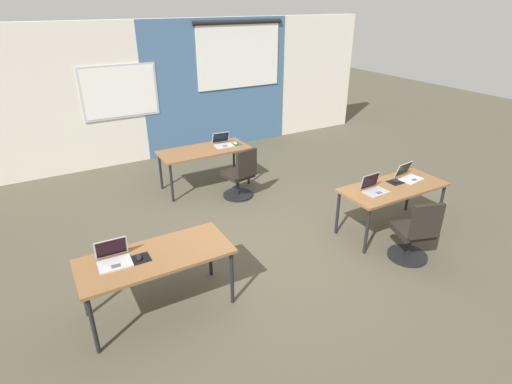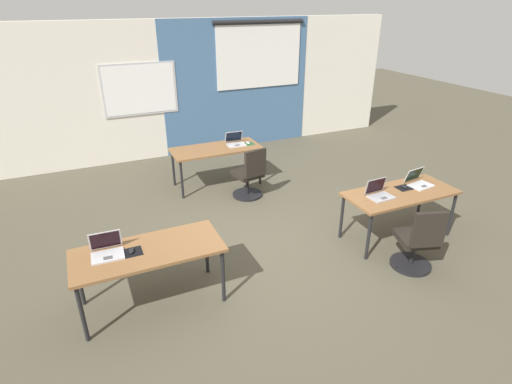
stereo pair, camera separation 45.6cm
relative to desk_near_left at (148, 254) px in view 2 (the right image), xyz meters
The scene contains 17 objects.
ground_plane 1.96m from the desk_near_left, 18.92° to the left, with size 24.00×24.00×0.00m.
back_wall_assembly 5.17m from the desk_near_left, 69.58° to the left, with size 10.00×0.27×2.80m.
desk_near_left is the anchor object (origin of this frame).
desk_near_right 3.50m from the desk_near_left, ahead, with size 1.60×0.70×0.72m.
desk_far_center 3.30m from the desk_near_left, 57.99° to the left, with size 1.60×0.70×0.72m.
laptop_near_left_end 0.43m from the desk_near_left, 168.59° to the left, with size 0.34×0.29×0.23m.
mousepad_near_left_end 0.18m from the desk_near_left, behind, with size 0.22×0.19×0.00m.
mouse_near_left_end 0.19m from the desk_near_left, behind, with size 0.08×0.11×0.03m.
laptop_far_right 3.56m from the desk_near_left, 52.94° to the left, with size 0.35×0.33×0.23m.
mousepad_far_right 3.64m from the desk_near_left, 49.52° to the left, with size 0.22×0.19×0.00m.
mouse_far_right 3.64m from the desk_near_left, 49.52° to the left, with size 0.07×0.11×0.03m.
chair_far_right 2.95m from the desk_near_left, 44.70° to the left, with size 0.52×0.57×0.92m.
laptop_near_right_inner 3.12m from the desk_near_left, ahead, with size 0.34×0.29×0.24m.
chair_near_right_inner 3.27m from the desk_near_left, 12.93° to the right, with size 0.56×0.61×0.92m.
laptop_near_right_end 3.89m from the desk_near_left, ahead, with size 0.37×0.34×0.23m.
mousepad_near_right_end 3.63m from the desk_near_left, ahead, with size 0.22×0.19×0.00m.
mouse_near_right_end 3.63m from the desk_near_left, ahead, with size 0.06×0.10×0.03m.
Camera 2 is at (-2.19, -4.43, 3.17)m, focal length 28.56 mm.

